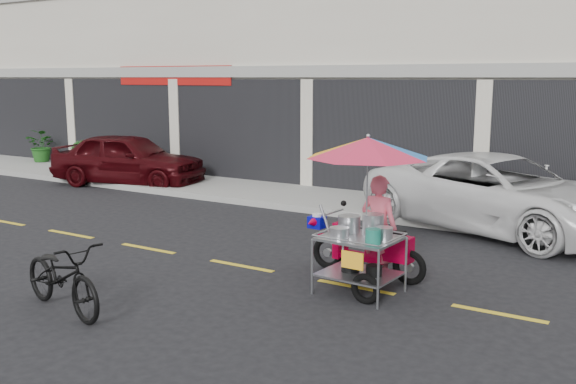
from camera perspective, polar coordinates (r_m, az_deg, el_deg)
The scene contains 9 objects.
ground at distance 9.30m, azimuth 6.03°, elevation -8.42°, with size 90.00×90.00×0.00m, color black.
sidewalk at distance 14.28m, azimuth 15.59°, elevation -1.84°, with size 45.00×3.00×0.15m, color gray.
centerline at distance 9.29m, azimuth 6.03°, elevation -8.39°, with size 42.00×0.10×0.01m, color gold.
maroon_sedan at distance 18.25m, azimuth -14.02°, elevation 2.87°, with size 1.72×4.27×1.46m, color #310408.
white_pickup at distance 13.02m, azimuth 18.21°, elevation -0.11°, with size 2.47×5.35×1.49m, color silver.
plant_tall at distance 23.03m, azimuth -21.00°, elevation 3.88°, with size 0.99×0.86×1.10m, color #1B5018.
plant_short at distance 20.62m, azimuth -18.26°, elevation 3.13°, with size 0.51×0.51×0.92m, color #1B5018.
near_bicycle at distance 8.67m, azimuth -19.43°, elevation -7.06°, with size 0.63×1.80×0.95m, color black.
food_vendor_rig at distance 8.99m, azimuth 7.27°, elevation 0.09°, with size 2.20×1.86×2.22m.
Camera 1 is at (3.75, -7.98, 2.96)m, focal length 40.00 mm.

